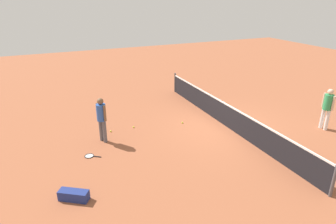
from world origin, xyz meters
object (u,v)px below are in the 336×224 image
(player_far_side, at_px, (328,106))
(equipment_bag, at_px, (73,195))
(tennis_ball_near_player, at_px, (111,131))
(player_near_side, at_px, (102,116))
(tennis_racket_near_player, at_px, (90,156))
(tennis_ball_midcourt, at_px, (182,123))
(tennis_ball_by_net, at_px, (134,127))

(player_far_side, distance_m, equipment_bag, 9.96)
(player_far_side, relative_size, tennis_ball_near_player, 25.76)
(player_near_side, distance_m, tennis_racket_near_player, 1.51)
(tennis_racket_near_player, bearing_deg, tennis_ball_near_player, 145.30)
(tennis_racket_near_player, xyz_separation_m, equipment_bag, (2.10, -0.82, 0.13))
(equipment_bag, bearing_deg, tennis_ball_near_player, 152.54)
(player_near_side, relative_size, tennis_ball_midcourt, 25.76)
(tennis_ball_near_player, bearing_deg, player_near_side, -32.71)
(tennis_ball_near_player, bearing_deg, tennis_ball_midcourt, 82.09)
(tennis_ball_midcourt, bearing_deg, tennis_ball_by_net, -101.73)
(player_far_side, relative_size, tennis_ball_by_net, 25.76)
(tennis_racket_near_player, distance_m, tennis_ball_near_player, 1.92)
(tennis_ball_near_player, bearing_deg, player_far_side, 68.22)
(player_near_side, xyz_separation_m, tennis_ball_midcourt, (-0.25, 3.40, -0.98))
(tennis_racket_near_player, height_order, tennis_ball_midcourt, tennis_ball_midcourt)
(equipment_bag, bearing_deg, player_far_side, 92.77)
(tennis_ball_near_player, xyz_separation_m, tennis_ball_midcourt, (0.41, 2.98, 0.00))
(tennis_racket_near_player, xyz_separation_m, tennis_ball_midcourt, (-1.17, 4.07, 0.02))
(player_far_side, xyz_separation_m, tennis_ball_by_net, (-3.20, -7.05, -0.98))
(tennis_ball_near_player, distance_m, tennis_ball_midcourt, 3.01)
(player_far_side, distance_m, tennis_ball_near_player, 8.67)
(tennis_ball_by_net, distance_m, tennis_ball_midcourt, 2.07)
(tennis_ball_midcourt, bearing_deg, player_near_side, -85.87)
(tennis_ball_by_net, bearing_deg, player_far_side, 65.56)
(tennis_racket_near_player, relative_size, tennis_ball_by_net, 8.75)
(equipment_bag, bearing_deg, tennis_ball_by_net, 142.17)
(player_near_side, relative_size, tennis_ball_by_net, 25.76)
(tennis_ball_near_player, distance_m, tennis_ball_by_net, 0.95)
(tennis_ball_near_player, bearing_deg, tennis_racket_near_player, -34.70)
(player_near_side, height_order, equipment_bag, player_near_side)
(tennis_ball_midcourt, bearing_deg, equipment_bag, -56.30)
(tennis_ball_near_player, bearing_deg, tennis_ball_by_net, 90.45)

